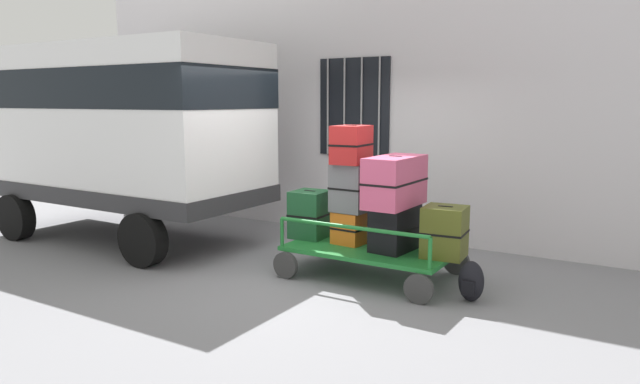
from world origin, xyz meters
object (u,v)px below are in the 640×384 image
luggage_cart (372,251)px  suitcase_midleft_middle (352,188)px  suitcase_midleft_bottom (351,227)px  suitcase_center_bottom (395,228)px  van (122,123)px  suitcase_left_bottom (310,214)px  suitcase_midleft_top (351,145)px  backpack (471,282)px  suitcase_midright_bottom (445,232)px  suitcase_center_middle (395,181)px

luggage_cart → suitcase_midleft_middle: bearing=174.0°
suitcase_midleft_bottom → suitcase_center_bottom: suitcase_center_bottom is taller
van → luggage_cart: bearing=2.9°
suitcase_left_bottom → suitcase_midleft_top: bearing=-1.1°
suitcase_midleft_middle → suitcase_center_bottom: size_ratio=0.91×
suitcase_left_bottom → van: bearing=-176.0°
suitcase_midleft_middle → backpack: (1.58, -0.29, -0.84)m
suitcase_left_bottom → suitcase_midleft_middle: size_ratio=1.04×
suitcase_midright_bottom → backpack: bearing=-33.2°
suitcase_left_bottom → suitcase_midleft_bottom: 0.60m
suitcase_midleft_top → suitcase_center_middle: (0.59, -0.04, -0.39)m
suitcase_midleft_bottom → suitcase_center_middle: (0.59, -0.06, 0.62)m
suitcase_center_bottom → suitcase_midright_bottom: size_ratio=1.11×
van → suitcase_left_bottom: 3.37m
luggage_cart → suitcase_midright_bottom: 0.96m
luggage_cart → suitcase_center_bottom: bearing=-2.1°
suitcase_left_bottom → suitcase_midleft_bottom: (0.59, 0.01, -0.10)m
suitcase_midright_bottom → backpack: suitcase_midright_bottom is taller
suitcase_center_bottom → suitcase_center_middle: suitcase_center_middle is taller
suitcase_left_bottom → suitcase_midright_bottom: bearing=-0.6°
suitcase_midleft_middle → suitcase_midright_bottom: (1.19, -0.03, -0.40)m
suitcase_center_middle → backpack: (0.99, -0.22, -0.97)m
suitcase_midleft_bottom → suitcase_center_middle: bearing=-5.9°
backpack → luggage_cart: bearing=168.7°
van → backpack: size_ratio=9.96×
suitcase_center_bottom → suitcase_center_middle: size_ratio=0.71×
luggage_cart → suitcase_center_middle: bearing=-7.1°
suitcase_midleft_top → suitcase_center_bottom: suitcase_midleft_top is taller
suitcase_midleft_bottom → suitcase_center_middle: size_ratio=0.48×
suitcase_center_bottom → suitcase_midleft_middle: bearing=175.9°
suitcase_center_middle → backpack: bearing=-12.5°
backpack → suitcase_left_bottom: bearing=172.8°
suitcase_midleft_middle → suitcase_left_bottom: bearing=-178.8°
suitcase_midleft_middle → suitcase_midleft_top: 0.52m
suitcase_midleft_top → backpack: suitcase_midleft_top is taller
suitcase_midleft_middle → suitcase_center_middle: bearing=-6.6°
van → suitcase_center_middle: 4.41m
van → suitcase_left_bottom: (3.18, 0.22, -1.10)m
van → suitcase_center_bottom: (4.37, 0.19, -1.13)m
van → suitcase_midright_bottom: bearing=2.4°
suitcase_midleft_bottom → suitcase_midleft_top: bearing=-90.0°
suitcase_midleft_bottom → backpack: (1.58, -0.28, -0.35)m
suitcase_left_bottom → suitcase_midleft_top: (0.59, -0.01, 0.91)m
suitcase_midleft_middle → backpack: bearing=-10.3°
suitcase_midright_bottom → backpack: (0.39, -0.26, -0.44)m
suitcase_left_bottom → suitcase_midleft_top: suitcase_midleft_top is taller
luggage_cart → suitcase_center_bottom: (0.30, -0.01, 0.32)m
suitcase_center_middle → suitcase_midright_bottom: size_ratio=1.57×
van → suitcase_midleft_top: size_ratio=8.39×
luggage_cart → suitcase_midleft_top: bearing=178.6°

